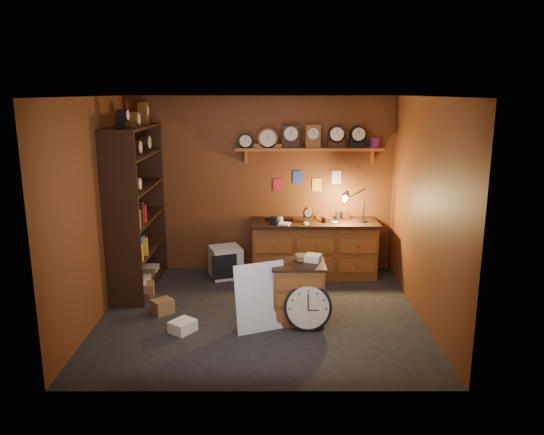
% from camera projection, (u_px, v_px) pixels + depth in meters
% --- Properties ---
extents(floor, '(4.00, 4.00, 0.00)m').
position_uv_depth(floor, '(261.00, 313.00, 6.75)').
color(floor, black).
rests_on(floor, ground).
extents(room_shell, '(4.02, 3.62, 2.71)m').
position_uv_depth(room_shell, '(264.00, 179.00, 6.45)').
color(room_shell, brown).
rests_on(room_shell, ground).
extents(shelving_unit, '(0.47, 1.60, 2.58)m').
position_uv_depth(shelving_unit, '(134.00, 202.00, 7.41)').
color(shelving_unit, black).
rests_on(shelving_unit, ground).
extents(workbench, '(1.92, 0.66, 1.36)m').
position_uv_depth(workbench, '(314.00, 245.00, 8.07)').
color(workbench, brown).
rests_on(workbench, ground).
extents(low_cabinet, '(0.65, 0.55, 0.83)m').
position_uv_depth(low_cabinet, '(298.00, 289.00, 6.48)').
color(low_cabinet, brown).
rests_on(low_cabinet, ground).
extents(big_round_clock, '(0.57, 0.18, 0.57)m').
position_uv_depth(big_round_clock, '(308.00, 307.00, 6.23)').
color(big_round_clock, black).
rests_on(big_round_clock, ground).
extents(white_panel, '(0.64, 0.39, 0.82)m').
position_uv_depth(white_panel, '(261.00, 329.00, 6.31)').
color(white_panel, silver).
rests_on(white_panel, ground).
extents(mini_fridge, '(0.57, 0.59, 0.46)m').
position_uv_depth(mini_fridge, '(226.00, 262.00, 8.05)').
color(mini_fridge, silver).
rests_on(mini_fridge, ground).
extents(floor_box_a, '(0.33, 0.29, 0.18)m').
position_uv_depth(floor_box_a, '(143.00, 290.00, 7.31)').
color(floor_box_a, olive).
rests_on(floor_box_a, ground).
extents(floor_box_b, '(0.35, 0.36, 0.14)m').
position_uv_depth(floor_box_b, '(183.00, 326.00, 6.22)').
color(floor_box_b, white).
rests_on(floor_box_b, ground).
extents(floor_box_c, '(0.32, 0.31, 0.18)m').
position_uv_depth(floor_box_c, '(163.00, 306.00, 6.74)').
color(floor_box_c, olive).
rests_on(floor_box_c, ground).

